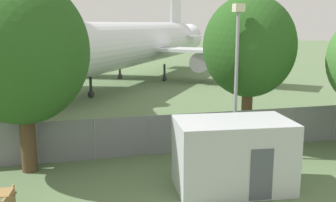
{
  "coord_description": "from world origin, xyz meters",
  "views": [
    {
      "loc": [
        -3.45,
        -6.66,
        6.26
      ],
      "look_at": [
        1.69,
        14.13,
        2.0
      ],
      "focal_mm": 42.0,
      "sensor_mm": 36.0,
      "label": 1
    }
  ],
  "objects_px": {
    "portable_cabin": "(233,155)",
    "tree_behind_benches": "(22,52)",
    "airplane": "(138,44)",
    "tree_left_of_cabin": "(249,47)"
  },
  "relations": [
    {
      "from": "portable_cabin",
      "to": "tree_left_of_cabin",
      "type": "relative_size",
      "value": 0.59
    },
    {
      "from": "airplane",
      "to": "tree_behind_benches",
      "type": "height_order",
      "value": "airplane"
    },
    {
      "from": "airplane",
      "to": "tree_left_of_cabin",
      "type": "distance_m",
      "value": 23.77
    },
    {
      "from": "portable_cabin",
      "to": "tree_behind_benches",
      "type": "bearing_deg",
      "value": 159.12
    },
    {
      "from": "tree_behind_benches",
      "to": "portable_cabin",
      "type": "bearing_deg",
      "value": -25.92
    },
    {
      "from": "airplane",
      "to": "tree_left_of_cabin",
      "type": "relative_size",
      "value": 4.67
    },
    {
      "from": "portable_cabin",
      "to": "tree_behind_benches",
      "type": "height_order",
      "value": "tree_behind_benches"
    },
    {
      "from": "portable_cabin",
      "to": "tree_left_of_cabin",
      "type": "xyz_separation_m",
      "value": [
        3.01,
        5.25,
        3.73
      ]
    },
    {
      "from": "airplane",
      "to": "portable_cabin",
      "type": "relative_size",
      "value": 7.95
    },
    {
      "from": "tree_left_of_cabin",
      "to": "portable_cabin",
      "type": "bearing_deg",
      "value": -119.77
    }
  ]
}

